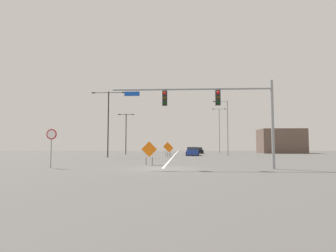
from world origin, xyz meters
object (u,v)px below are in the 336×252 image
traffic_signal_assembly (216,104)px  street_lamp_near_right (108,118)px  street_lamp_mid_right (126,130)px  car_black_mid (198,151)px  car_blue_near (192,151)px  street_lamp_near_left (227,125)px  construction_sign_left_lane (168,147)px  stop_sign (51,140)px  street_lamp_mid_left (219,127)px  construction_sign_right_shoulder (169,149)px  construction_sign_right_lane (149,150)px

traffic_signal_assembly → street_lamp_near_right: (-12.66, 18.49, 0.86)m
street_lamp_mid_right → car_black_mid: size_ratio=1.77×
traffic_signal_assembly → car_blue_near: bearing=91.7°
street_lamp_near_left → construction_sign_left_lane: size_ratio=4.14×
street_lamp_mid_right → car_black_mid: (13.37, 7.17, -3.82)m
stop_sign → street_lamp_mid_left: bearing=66.6°
street_lamp_mid_left → street_lamp_near_left: 14.29m
stop_sign → construction_sign_left_lane: bearing=71.7°
traffic_signal_assembly → construction_sign_left_lane: (-4.62, 22.08, -3.20)m
street_lamp_near_right → street_lamp_near_left: street_lamp_near_right is taller
street_lamp_mid_right → construction_sign_left_lane: street_lamp_mid_right is taller
street_lamp_mid_right → stop_sign: bearing=-88.5°
construction_sign_left_lane → car_black_mid: construction_sign_left_lane is taller
street_lamp_near_left → street_lamp_mid_right: size_ratio=1.19×
street_lamp_mid_left → street_lamp_near_right: street_lamp_mid_left is taller
street_lamp_mid_left → car_black_mid: (-4.72, -1.84, -4.89)m
street_lamp_near_left → car_black_mid: size_ratio=2.11×
traffic_signal_assembly → car_blue_near: 26.44m
traffic_signal_assembly → construction_sign_left_lane: 22.78m
street_lamp_near_right → car_black_mid: bearing=56.0°
street_lamp_mid_right → car_blue_near: bearing=-22.5°
construction_sign_right_shoulder → car_blue_near: 8.37m
traffic_signal_assembly → construction_sign_right_shoulder: 19.29m
street_lamp_near_left → construction_sign_right_shoulder: (-8.89, -7.33, -3.76)m
stop_sign → street_lamp_near_right: bearing=92.4°
car_blue_near → street_lamp_near_right: bearing=-147.2°
construction_sign_left_lane → car_black_mid: bearing=71.9°
traffic_signal_assembly → street_lamp_mid_left: (5.38, 40.10, 0.92)m
street_lamp_mid_right → street_lamp_near_right: bearing=-89.8°
construction_sign_right_shoulder → construction_sign_left_lane: bearing=96.7°
street_lamp_near_right → construction_sign_right_shoulder: bearing=0.2°
street_lamp_mid_right → car_black_mid: bearing=28.2°
street_lamp_near_right → construction_sign_right_shoulder: (8.46, 0.03, -4.27)m
traffic_signal_assembly → stop_sign: 12.18m
stop_sign → street_lamp_near_left: (16.59, 25.74, 2.94)m
street_lamp_mid_left → street_lamp_mid_right: bearing=-153.5°
car_black_mid → street_lamp_near_left: bearing=-72.0°
street_lamp_mid_left → street_lamp_near_left: size_ratio=1.07×
stop_sign → car_black_mid: 40.20m
car_blue_near → stop_sign: bearing=-113.1°
stop_sign → street_lamp_mid_right: street_lamp_mid_right is taller
construction_sign_right_lane → construction_sign_left_lane: size_ratio=0.91×
street_lamp_near_left → car_blue_near: bearing=176.9°
construction_sign_right_shoulder → car_black_mid: 20.34m
street_lamp_mid_left → construction_sign_right_lane: (-10.56, -36.39, -4.27)m
construction_sign_left_lane → street_lamp_near_right: bearing=-155.9°
street_lamp_near_left → construction_sign_left_lane: (-9.31, -3.76, -3.55)m
street_lamp_mid_left → traffic_signal_assembly: bearing=-97.6°
street_lamp_mid_right → construction_sign_right_lane: 28.57m
construction_sign_right_lane → street_lamp_near_right: bearing=116.8°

